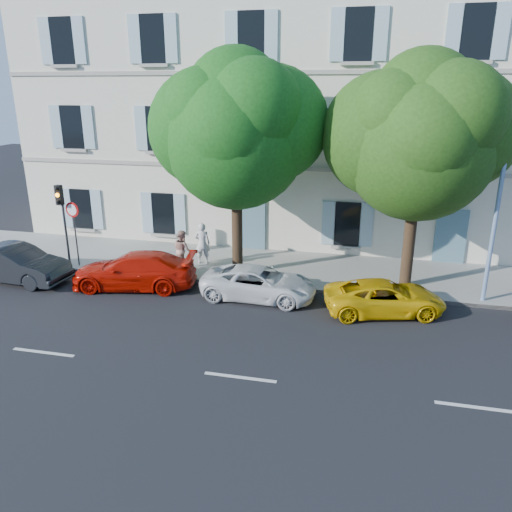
% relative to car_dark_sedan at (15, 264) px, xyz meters
% --- Properties ---
extents(ground, '(90.00, 90.00, 0.00)m').
position_rel_car_dark_sedan_xyz_m(ground, '(10.51, -0.82, -0.73)').
color(ground, black).
extents(sidewalk, '(36.00, 4.50, 0.15)m').
position_rel_car_dark_sedan_xyz_m(sidewalk, '(10.51, 3.63, -0.65)').
color(sidewalk, '#A09E96').
rests_on(sidewalk, ground).
extents(kerb, '(36.00, 0.16, 0.16)m').
position_rel_car_dark_sedan_xyz_m(kerb, '(10.51, 1.46, -0.65)').
color(kerb, '#9E998E').
rests_on(kerb, ground).
extents(building, '(28.00, 7.00, 12.00)m').
position_rel_car_dark_sedan_xyz_m(building, '(10.51, 9.38, 5.27)').
color(building, silver).
rests_on(building, ground).
extents(car_dark_sedan, '(4.54, 1.92, 1.46)m').
position_rel_car_dark_sedan_xyz_m(car_dark_sedan, '(0.00, 0.00, 0.00)').
color(car_dark_sedan, black).
rests_on(car_dark_sedan, ground).
extents(car_red_coupe, '(5.01, 2.68, 1.38)m').
position_rel_car_dark_sedan_xyz_m(car_red_coupe, '(4.89, 0.47, -0.04)').
color(car_red_coupe, '#C01205').
rests_on(car_red_coupe, ground).
extents(car_white_coupe, '(4.28, 2.06, 1.17)m').
position_rel_car_dark_sedan_xyz_m(car_white_coupe, '(9.84, 0.52, -0.14)').
color(car_white_coupe, white).
rests_on(car_white_coupe, ground).
extents(car_yellow_supercar, '(4.43, 2.84, 1.14)m').
position_rel_car_dark_sedan_xyz_m(car_yellow_supercar, '(14.33, 0.25, -0.16)').
color(car_yellow_supercar, '#E9B409').
rests_on(car_yellow_supercar, ground).
extents(tree_left, '(5.46, 5.46, 8.46)m').
position_rel_car_dark_sedan_xyz_m(tree_left, '(8.50, 2.51, 4.87)').
color(tree_left, '#3A2819').
rests_on(tree_left, sidewalk).
extents(tree_right, '(5.37, 5.37, 8.28)m').
position_rel_car_dark_sedan_xyz_m(tree_right, '(15.15, 2.62, 4.73)').
color(tree_right, '#3A2819').
rests_on(tree_right, sidewalk).
extents(traffic_light, '(0.29, 0.39, 3.49)m').
position_rel_car_dark_sedan_xyz_m(traffic_light, '(1.19, 1.75, 1.94)').
color(traffic_light, '#383A3D').
rests_on(traffic_light, sidewalk).
extents(road_sign, '(0.64, 0.14, 2.77)m').
position_rel_car_dark_sedan_xyz_m(road_sign, '(1.61, 1.87, 1.42)').
color(road_sign, '#383A3D').
rests_on(road_sign, sidewalk).
extents(street_lamp, '(0.25, 1.63, 7.68)m').
position_rel_car_dark_sedan_xyz_m(street_lamp, '(17.82, 1.62, 3.77)').
color(street_lamp, '#7293BF').
rests_on(street_lamp, sidewalk).
extents(pedestrian_a, '(0.72, 0.53, 1.80)m').
position_rel_car_dark_sedan_xyz_m(pedestrian_a, '(6.73, 3.32, 0.32)').
color(pedestrian_a, silver).
rests_on(pedestrian_a, sidewalk).
extents(pedestrian_b, '(1.02, 1.00, 1.66)m').
position_rel_car_dark_sedan_xyz_m(pedestrian_b, '(6.12, 2.49, 0.25)').
color(pedestrian_b, tan).
rests_on(pedestrian_b, sidewalk).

